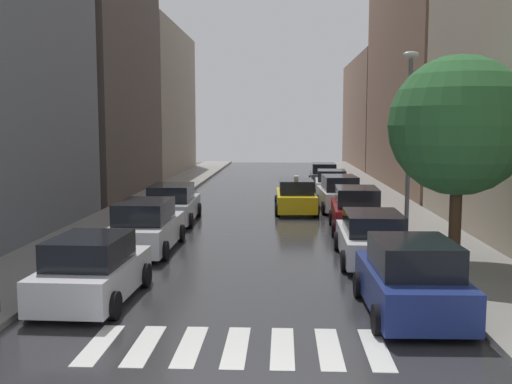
{
  "coord_description": "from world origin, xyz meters",
  "views": [
    {
      "loc": [
        0.89,
        -7.96,
        4.3
      ],
      "look_at": [
        -0.39,
        20.13,
        1.11
      ],
      "focal_mm": 41.8,
      "sensor_mm": 36.0,
      "label": 1
    }
  ],
  "objects_px": {
    "parked_car_right_nearest": "(411,280)",
    "parked_car_left_nearest": "(92,271)",
    "parked_car_right_second": "(372,238)",
    "street_tree_right": "(459,126)",
    "parked_car_right_sixth": "(324,175)",
    "parked_car_right_fourth": "(339,194)",
    "parked_car_left_second": "(146,227)",
    "taxi_midroad": "(296,197)",
    "parked_car_right_fifth": "(331,184)",
    "parked_car_left_third": "(172,204)",
    "lamp_post_right": "(409,130)",
    "parked_car_right_third": "(356,211)"
  },
  "relations": [
    {
      "from": "parked_car_right_nearest",
      "to": "parked_car_left_nearest",
      "type": "bearing_deg",
      "value": 83.5
    },
    {
      "from": "parked_car_left_nearest",
      "to": "parked_car_right_second",
      "type": "relative_size",
      "value": 0.89
    },
    {
      "from": "parked_car_right_second",
      "to": "street_tree_right",
      "type": "distance_m",
      "value": 4.31
    },
    {
      "from": "parked_car_left_nearest",
      "to": "parked_car_right_sixth",
      "type": "relative_size",
      "value": 0.89
    },
    {
      "from": "street_tree_right",
      "to": "parked_car_left_nearest",
      "type": "bearing_deg",
      "value": -158.93
    },
    {
      "from": "parked_car_right_nearest",
      "to": "parked_car_right_fourth",
      "type": "height_order",
      "value": "parked_car_right_fourth"
    },
    {
      "from": "parked_car_left_second",
      "to": "parked_car_right_fourth",
      "type": "relative_size",
      "value": 1.05
    },
    {
      "from": "taxi_midroad",
      "to": "parked_car_right_fifth",
      "type": "bearing_deg",
      "value": -20.38
    },
    {
      "from": "parked_car_right_sixth",
      "to": "taxi_midroad",
      "type": "relative_size",
      "value": 0.99
    },
    {
      "from": "parked_car_left_second",
      "to": "parked_car_right_second",
      "type": "bearing_deg",
      "value": -99.08
    },
    {
      "from": "parked_car_left_nearest",
      "to": "parked_car_right_nearest",
      "type": "distance_m",
      "value": 7.56
    },
    {
      "from": "parked_car_left_third",
      "to": "lamp_post_right",
      "type": "distance_m",
      "value": 10.69
    },
    {
      "from": "parked_car_left_nearest",
      "to": "street_tree_right",
      "type": "bearing_deg",
      "value": -67.09
    },
    {
      "from": "parked_car_left_nearest",
      "to": "parked_car_left_third",
      "type": "relative_size",
      "value": 0.85
    },
    {
      "from": "parked_car_right_third",
      "to": "parked_car_right_sixth",
      "type": "relative_size",
      "value": 0.97
    },
    {
      "from": "parked_car_left_nearest",
      "to": "parked_car_right_sixth",
      "type": "height_order",
      "value": "parked_car_left_nearest"
    },
    {
      "from": "parked_car_left_third",
      "to": "parked_car_right_second",
      "type": "relative_size",
      "value": 1.05
    },
    {
      "from": "parked_car_right_second",
      "to": "taxi_midroad",
      "type": "distance_m",
      "value": 10.85
    },
    {
      "from": "parked_car_left_nearest",
      "to": "parked_car_right_fifth",
      "type": "xyz_separation_m",
      "value": [
        7.53,
        21.92,
        -0.02
      ]
    },
    {
      "from": "parked_car_right_fourth",
      "to": "parked_car_right_third",
      "type": "bearing_deg",
      "value": 179.01
    },
    {
      "from": "parked_car_right_fifth",
      "to": "street_tree_right",
      "type": "relative_size",
      "value": 0.66
    },
    {
      "from": "parked_car_left_third",
      "to": "parked_car_right_fifth",
      "type": "xyz_separation_m",
      "value": [
        7.81,
        9.97,
        -0.04
      ]
    },
    {
      "from": "parked_car_right_nearest",
      "to": "taxi_midroad",
      "type": "distance_m",
      "value": 16.19
    },
    {
      "from": "lamp_post_right",
      "to": "parked_car_right_sixth",
      "type": "bearing_deg",
      "value": 95.39
    },
    {
      "from": "parked_car_left_nearest",
      "to": "parked_car_right_third",
      "type": "bearing_deg",
      "value": -35.12
    },
    {
      "from": "parked_car_right_nearest",
      "to": "parked_car_right_sixth",
      "type": "xyz_separation_m",
      "value": [
        -0.07,
        28.36,
        -0.05
      ]
    },
    {
      "from": "lamp_post_right",
      "to": "parked_car_left_second",
      "type": "bearing_deg",
      "value": -164.83
    },
    {
      "from": "parked_car_right_nearest",
      "to": "parked_car_right_third",
      "type": "xyz_separation_m",
      "value": [
        0.07,
        10.79,
        0.02
      ]
    },
    {
      "from": "taxi_midroad",
      "to": "parked_car_right_sixth",
      "type": "bearing_deg",
      "value": -11.45
    },
    {
      "from": "parked_car_right_fourth",
      "to": "taxi_midroad",
      "type": "relative_size",
      "value": 0.96
    },
    {
      "from": "street_tree_right",
      "to": "lamp_post_right",
      "type": "xyz_separation_m",
      "value": [
        -0.46,
        4.68,
        -0.18
      ]
    },
    {
      "from": "parked_car_right_fifth",
      "to": "parked_car_right_nearest",
      "type": "bearing_deg",
      "value": -177.46
    },
    {
      "from": "parked_car_right_second",
      "to": "parked_car_right_sixth",
      "type": "height_order",
      "value": "parked_car_right_sixth"
    },
    {
      "from": "lamp_post_right",
      "to": "parked_car_left_third",
      "type": "bearing_deg",
      "value": 159.8
    },
    {
      "from": "parked_car_right_second",
      "to": "parked_car_right_fourth",
      "type": "relative_size",
      "value": 1.03
    },
    {
      "from": "parked_car_left_nearest",
      "to": "parked_car_right_fourth",
      "type": "distance_m",
      "value": 17.52
    },
    {
      "from": "parked_car_right_fifth",
      "to": "taxi_midroad",
      "type": "relative_size",
      "value": 0.88
    },
    {
      "from": "parked_car_left_nearest",
      "to": "parked_car_left_third",
      "type": "bearing_deg",
      "value": 3.14
    },
    {
      "from": "parked_car_left_second",
      "to": "street_tree_right",
      "type": "relative_size",
      "value": 0.76
    },
    {
      "from": "parked_car_left_third",
      "to": "street_tree_right",
      "type": "xyz_separation_m",
      "value": [
        10.0,
        -8.19,
        3.47
      ]
    },
    {
      "from": "taxi_midroad",
      "to": "parked_car_right_second",
      "type": "bearing_deg",
      "value": -169.76
    },
    {
      "from": "parked_car_right_fourth",
      "to": "street_tree_right",
      "type": "height_order",
      "value": "street_tree_right"
    },
    {
      "from": "parked_car_right_fourth",
      "to": "parked_car_right_fifth",
      "type": "height_order",
      "value": "parked_car_right_fourth"
    },
    {
      "from": "parked_car_right_sixth",
      "to": "lamp_post_right",
      "type": "distance_m",
      "value": 19.6
    },
    {
      "from": "parked_car_left_nearest",
      "to": "street_tree_right",
      "type": "height_order",
      "value": "street_tree_right"
    },
    {
      "from": "parked_car_left_third",
      "to": "parked_car_right_sixth",
      "type": "distance_m",
      "value": 17.51
    },
    {
      "from": "parked_car_right_fourth",
      "to": "lamp_post_right",
      "type": "relative_size",
      "value": 0.65
    },
    {
      "from": "parked_car_right_nearest",
      "to": "taxi_midroad",
      "type": "xyz_separation_m",
      "value": [
        -2.27,
        16.03,
        -0.05
      ]
    },
    {
      "from": "parked_car_left_second",
      "to": "parked_car_left_third",
      "type": "xyz_separation_m",
      "value": [
        -0.22,
        6.04,
        -0.02
      ]
    },
    {
      "from": "parked_car_right_fifth",
      "to": "parked_car_left_nearest",
      "type": "bearing_deg",
      "value": 163.59
    }
  ]
}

